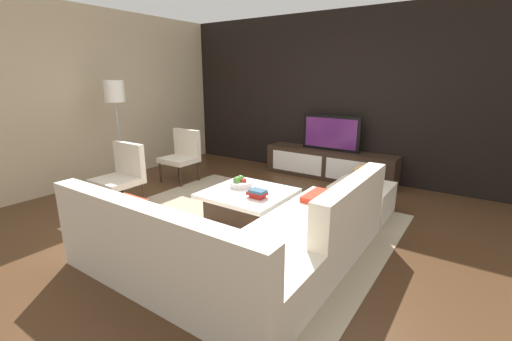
# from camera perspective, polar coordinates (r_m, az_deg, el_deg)

# --- Properties ---
(ground_plane) EXTENTS (14.00, 14.00, 0.00)m
(ground_plane) POSITION_cam_1_polar(r_m,az_deg,el_deg) (4.22, -0.99, -8.99)
(ground_plane) COLOR #4C301C
(feature_wall_back) EXTENTS (6.40, 0.12, 2.80)m
(feature_wall_back) POSITION_cam_1_polar(r_m,az_deg,el_deg) (6.25, 13.75, 11.88)
(feature_wall_back) COLOR black
(feature_wall_back) RESTS_ON ground
(side_wall_left) EXTENTS (0.12, 5.20, 2.80)m
(side_wall_left) POSITION_cam_1_polar(r_m,az_deg,el_deg) (6.37, -24.55, 11.01)
(side_wall_left) COLOR #C6B28E
(side_wall_left) RESTS_ON ground
(area_rug) EXTENTS (3.40, 2.79, 0.01)m
(area_rug) POSITION_cam_1_polar(r_m,az_deg,el_deg) (4.27, -2.10, -8.61)
(area_rug) COLOR tan
(area_rug) RESTS_ON ground
(media_console) EXTENTS (2.28, 0.47, 0.50)m
(media_console) POSITION_cam_1_polar(r_m,az_deg,el_deg) (6.14, 12.05, 1.04)
(media_console) COLOR #332319
(media_console) RESTS_ON ground
(television) EXTENTS (1.02, 0.06, 0.60)m
(television) POSITION_cam_1_polar(r_m,az_deg,el_deg) (6.03, 12.35, 6.11)
(television) COLOR black
(television) RESTS_ON media_console
(sectional_couch) EXTENTS (2.30, 2.39, 0.81)m
(sectional_couch) POSITION_cam_1_polar(r_m,az_deg,el_deg) (3.21, -2.44, -11.78)
(sectional_couch) COLOR beige
(sectional_couch) RESTS_ON ground
(coffee_table) EXTENTS (0.99, 0.95, 0.38)m
(coffee_table) POSITION_cam_1_polar(r_m,az_deg,el_deg) (4.27, -1.33, -5.75)
(coffee_table) COLOR #332319
(coffee_table) RESTS_ON ground
(accent_chair_near) EXTENTS (0.58, 0.53, 0.87)m
(accent_chair_near) POSITION_cam_1_polar(r_m,az_deg,el_deg) (4.99, -21.32, -0.20)
(accent_chair_near) COLOR #332319
(accent_chair_near) RESTS_ON ground
(floor_lamp) EXTENTS (0.30, 0.30, 1.68)m
(floor_lamp) POSITION_cam_1_polar(r_m,az_deg,el_deg) (5.72, -22.39, 10.90)
(floor_lamp) COLOR #A5A5AA
(floor_lamp) RESTS_ON ground
(ottoman) EXTENTS (0.70, 0.70, 0.40)m
(ottoman) POSITION_cam_1_polar(r_m,az_deg,el_deg) (4.67, 17.13, -4.55)
(ottoman) COLOR beige
(ottoman) RESTS_ON ground
(fruit_bowl) EXTENTS (0.28, 0.28, 0.14)m
(fruit_bowl) POSITION_cam_1_polar(r_m,az_deg,el_deg) (4.37, -2.57, -2.05)
(fruit_bowl) COLOR silver
(fruit_bowl) RESTS_ON coffee_table
(accent_chair_far) EXTENTS (0.56, 0.50, 0.87)m
(accent_chair_far) POSITION_cam_1_polar(r_m,az_deg,el_deg) (5.95, -12.11, 2.97)
(accent_chair_far) COLOR #332319
(accent_chair_far) RESTS_ON ground
(decorative_ball) EXTENTS (0.28, 0.28, 0.28)m
(decorative_ball) POSITION_cam_1_polar(r_m,az_deg,el_deg) (4.57, 17.47, -0.56)
(decorative_ball) COLOR #AD8451
(decorative_ball) RESTS_ON ottoman
(book_stack) EXTENTS (0.22, 0.16, 0.10)m
(book_stack) POSITION_cam_1_polar(r_m,az_deg,el_deg) (3.98, 0.23, -3.82)
(book_stack) COLOR maroon
(book_stack) RESTS_ON coffee_table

